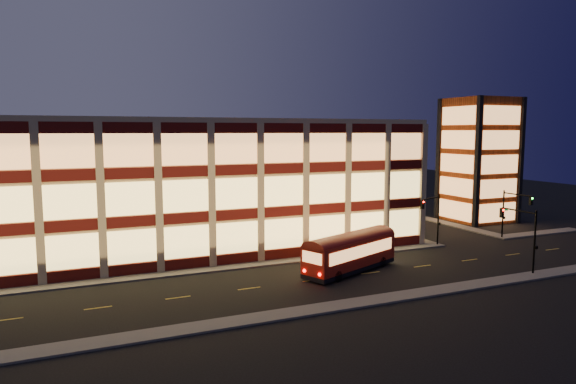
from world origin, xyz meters
name	(u,v)px	position (x,y,z in m)	size (l,w,h in m)	color
ground	(248,269)	(0.00, 0.00, 0.00)	(200.00, 200.00, 0.00)	black
sidewalk_office_south	(215,269)	(-3.00, 1.00, 0.07)	(54.00, 2.00, 0.15)	#514F4C
sidewalk_office_east	(360,222)	(23.00, 17.00, 0.07)	(2.00, 30.00, 0.15)	#514F4C
sidewalk_tower_south	(538,233)	(40.00, 1.00, 0.07)	(14.00, 2.00, 0.15)	#514F4C
sidewalk_tower_west	(422,217)	(34.00, 17.00, 0.07)	(2.00, 30.00, 0.15)	#514F4C
sidewalk_near	(306,311)	(0.00, -13.00, 0.07)	(100.00, 2.00, 0.15)	#514F4C
office_building	(180,180)	(-2.91, 16.91, 7.25)	(50.45, 30.45, 14.50)	tan
stair_tower	(478,160)	(39.95, 11.95, 8.99)	(8.60, 8.60, 18.00)	#8C3814
traffic_signal_far	(433,212)	(22.21, 0.24, 4.11)	(3.79, 1.87, 6.00)	black
traffic_signal_right	(513,207)	(33.50, -0.62, 4.10)	(1.20, 4.37, 6.00)	black
traffic_signal_near	(522,228)	(23.50, -11.03, 4.13)	(0.32, 4.45, 6.00)	black
trolley_bus	(350,250)	(8.55, -4.76, 2.06)	(11.18, 6.75, 3.72)	#921308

